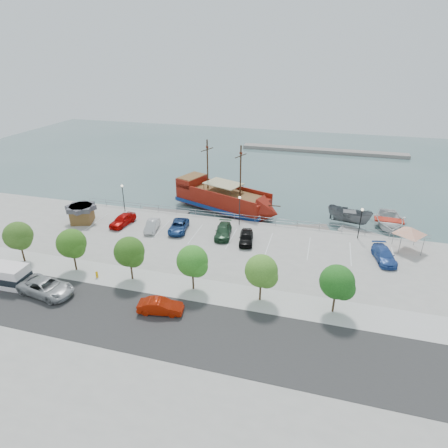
# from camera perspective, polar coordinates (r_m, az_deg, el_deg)

# --- Properties ---
(ground) EXTENTS (160.00, 160.00, 0.00)m
(ground) POSITION_cam_1_polar(r_m,az_deg,el_deg) (47.95, 0.52, -4.37)
(ground) COLOR #3C5A5A
(land_slab) EXTENTS (100.00, 58.00, 1.20)m
(land_slab) POSITION_cam_1_polar(r_m,az_deg,el_deg) (32.09, -9.92, -21.88)
(land_slab) COLOR #96968F
(land_slab) RESTS_ON ground
(street) EXTENTS (100.00, 8.00, 0.04)m
(street) POSITION_cam_1_polar(r_m,az_deg,el_deg) (34.92, -6.50, -15.52)
(street) COLOR #2D2D2D
(street) RESTS_ON land_slab
(sidewalk) EXTENTS (100.00, 4.00, 0.05)m
(sidewalk) POSITION_cam_1_polar(r_m,az_deg,el_deg) (39.33, -3.28, -10.05)
(sidewalk) COLOR silver
(sidewalk) RESTS_ON land_slab
(seawall_railing) EXTENTS (50.00, 0.06, 1.00)m
(seawall_railing) POSITION_cam_1_polar(r_m,az_deg,el_deg) (54.02, 2.65, 1.01)
(seawall_railing) COLOR gray
(seawall_railing) RESTS_ON land_slab
(far_shore) EXTENTS (40.00, 3.00, 0.80)m
(far_shore) POSITION_cam_1_polar(r_m,az_deg,el_deg) (98.09, 14.82, 10.74)
(far_shore) COLOR gray
(far_shore) RESTS_ON ground
(pirate_ship) EXTENTS (18.44, 10.91, 11.47)m
(pirate_ship) POSITION_cam_1_polar(r_m,az_deg,el_deg) (58.88, 0.77, 3.57)
(pirate_ship) COLOR maroon
(pirate_ship) RESTS_ON ground
(patrol_boat) EXTENTS (6.96, 4.45, 2.52)m
(patrol_boat) POSITION_cam_1_polar(r_m,az_deg,el_deg) (57.49, 18.48, 0.92)
(patrol_boat) COLOR slate
(patrol_boat) RESTS_ON ground
(speedboat) EXTENTS (5.78, 7.93, 1.61)m
(speedboat) POSITION_cam_1_polar(r_m,az_deg,el_deg) (59.27, 23.81, 0.27)
(speedboat) COLOR silver
(speedboat) RESTS_ON ground
(dock_west) EXTENTS (7.86, 2.73, 0.44)m
(dock_west) POSITION_cam_1_polar(r_m,az_deg,el_deg) (59.56, -9.10, 1.73)
(dock_west) COLOR slate
(dock_west) RESTS_ON ground
(dock_mid) EXTENTS (7.32, 4.01, 0.40)m
(dock_mid) POSITION_cam_1_polar(r_m,az_deg,el_deg) (54.82, 12.04, -0.71)
(dock_mid) COLOR slate
(dock_mid) RESTS_ON ground
(dock_east) EXTENTS (7.88, 4.77, 0.43)m
(dock_east) POSITION_cam_1_polar(r_m,az_deg,el_deg) (55.21, 20.91, -1.70)
(dock_east) COLOR gray
(dock_east) RESTS_ON ground
(shed) EXTENTS (3.97, 3.97, 2.57)m
(shed) POSITION_cam_1_polar(r_m,az_deg,el_deg) (56.95, -20.85, 1.54)
(shed) COLOR brown
(shed) RESTS_ON land_slab
(canopy_tent) EXTENTS (4.81, 4.81, 3.54)m
(canopy_tent) POSITION_cam_1_polar(r_m,az_deg,el_deg) (50.52, 26.60, -0.44)
(canopy_tent) COLOR slate
(canopy_tent) RESTS_ON land_slab
(street_van) EXTENTS (6.24, 3.51, 1.65)m
(street_van) POSITION_cam_1_polar(r_m,az_deg,el_deg) (42.35, -25.52, -8.67)
(street_van) COLOR #A0A2A5
(street_van) RESTS_ON street
(street_sedan) EXTENTS (4.47, 2.18, 1.41)m
(street_sedan) POSITION_cam_1_polar(r_m,az_deg,el_deg) (36.49, -9.66, -12.28)
(street_sedan) COLOR #A11A05
(street_sedan) RESTS_ON street
(fire_hydrant) EXTENTS (0.28, 0.28, 0.79)m
(fire_hydrant) POSITION_cam_1_polar(r_m,az_deg,el_deg) (43.26, -18.81, -7.27)
(fire_hydrant) COLOR #E2A100
(fire_hydrant) RESTS_ON sidewalk
(lamp_post_left) EXTENTS (0.36, 0.36, 4.28)m
(lamp_post_left) POSITION_cam_1_polar(r_m,az_deg,el_deg) (58.30, -15.16, 4.56)
(lamp_post_left) COLOR black
(lamp_post_left) RESTS_ON land_slab
(lamp_post_mid) EXTENTS (0.36, 0.36, 4.28)m
(lamp_post_mid) POSITION_cam_1_polar(r_m,az_deg,el_deg) (51.89, 2.39, 2.86)
(lamp_post_mid) COLOR black
(lamp_post_mid) RESTS_ON land_slab
(lamp_post_right) EXTENTS (0.36, 0.36, 4.28)m
(lamp_post_right) POSITION_cam_1_polar(r_m,az_deg,el_deg) (51.08, 20.14, 0.87)
(lamp_post_right) COLOR black
(lamp_post_right) RESTS_ON land_slab
(tree_a) EXTENTS (3.30, 3.20, 5.00)m
(tree_a) POSITION_cam_1_polar(r_m,az_deg,el_deg) (48.43, -28.78, -1.71)
(tree_a) COLOR #473321
(tree_a) RESTS_ON sidewalk
(tree_b) EXTENTS (3.30, 3.20, 5.00)m
(tree_b) POSITION_cam_1_polar(r_m,az_deg,el_deg) (44.04, -22.11, -2.92)
(tree_b) COLOR #473321
(tree_b) RESTS_ON sidewalk
(tree_c) EXTENTS (3.30, 3.20, 5.00)m
(tree_c) POSITION_cam_1_polar(r_m,az_deg,el_deg) (40.40, -14.09, -4.31)
(tree_c) COLOR #473321
(tree_c) RESTS_ON sidewalk
(tree_d) EXTENTS (3.30, 3.20, 5.00)m
(tree_d) POSITION_cam_1_polar(r_m,az_deg,el_deg) (37.71, -4.68, -5.83)
(tree_d) COLOR #473321
(tree_d) RESTS_ON sidewalk
(tree_e) EXTENTS (3.30, 3.20, 5.00)m
(tree_e) POSITION_cam_1_polar(r_m,az_deg,el_deg) (36.20, 5.90, -7.34)
(tree_e) COLOR #473321
(tree_e) RESTS_ON sidewalk
(tree_f) EXTENTS (3.30, 3.20, 5.00)m
(tree_f) POSITION_cam_1_polar(r_m,az_deg,el_deg) (36.02, 17.05, -8.65)
(tree_f) COLOR #473321
(tree_f) RESTS_ON sidewalk
(parked_car_a) EXTENTS (2.49, 4.78, 1.55)m
(parked_car_a) POSITION_cam_1_polar(r_m,az_deg,el_deg) (54.52, -15.20, 0.62)
(parked_car_a) COLOR #B80603
(parked_car_a) RESTS_ON land_slab
(parked_car_b) EXTENTS (2.16, 4.24, 1.33)m
(parked_car_b) POSITION_cam_1_polar(r_m,az_deg,el_deg) (52.10, -10.91, -0.24)
(parked_car_b) COLOR #B9B9BA
(parked_car_b) RESTS_ON land_slab
(parked_car_c) EXTENTS (2.97, 5.13, 1.35)m
(parked_car_c) POSITION_cam_1_polar(r_m,az_deg,el_deg) (51.31, -6.94, -0.35)
(parked_car_c) COLOR navy
(parked_car_c) RESTS_ON land_slab
(parked_car_d) EXTENTS (2.65, 5.09, 1.41)m
(parked_car_d) POSITION_cam_1_polar(r_m,az_deg,el_deg) (49.53, -0.11, -1.10)
(parked_car_d) COLOR #1C3C25
(parked_car_d) RESTS_ON land_slab
(parked_car_e) EXTENTS (2.41, 4.53, 1.47)m
(parked_car_e) POSITION_cam_1_polar(r_m,az_deg,el_deg) (47.98, 3.40, -2.03)
(parked_car_e) COLOR black
(parked_car_e) RESTS_ON land_slab
(parked_car_h) EXTENTS (2.93, 5.17, 1.41)m
(parked_car_h) POSITION_cam_1_polar(r_m,az_deg,el_deg) (47.83, 23.22, -4.38)
(parked_car_h) COLOR #2E53A3
(parked_car_h) RESTS_ON land_slab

